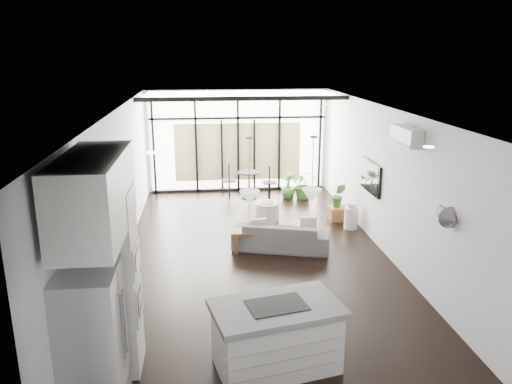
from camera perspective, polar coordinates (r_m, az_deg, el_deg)
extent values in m
cube|color=black|center=(9.52, 0.20, -7.75)|extent=(5.00, 10.00, 0.00)
cube|color=white|center=(8.78, 0.21, 9.24)|extent=(5.00, 10.00, 0.00)
cube|color=white|center=(9.13, -15.59, -0.07)|extent=(0.02, 10.00, 2.80)
cube|color=white|center=(9.64, 15.14, 0.81)|extent=(0.02, 10.00, 2.80)
cube|color=white|center=(13.91, -2.10, 5.86)|extent=(5.00, 0.02, 2.80)
cube|color=white|center=(4.49, 7.62, -16.74)|extent=(5.00, 0.02, 2.80)
cube|color=black|center=(13.79, -2.06, 5.77)|extent=(5.00, 0.20, 2.80)
cube|color=white|center=(12.75, -1.83, 11.16)|extent=(4.70, 1.90, 0.06)
cube|color=#CABE85|center=(13.92, -2.07, 4.61)|extent=(3.50, 0.02, 1.60)
cube|color=silver|center=(6.39, 2.35, -16.18)|extent=(1.72, 1.23, 0.85)
cube|color=black|center=(6.17, 2.39, -12.78)|extent=(0.79, 0.61, 0.01)
cube|color=#AAAAB0|center=(5.80, -18.27, -16.01)|extent=(0.64, 0.80, 1.65)
cube|color=silver|center=(6.27, -16.17, -9.91)|extent=(0.60, 0.62, 2.30)
cube|color=silver|center=(5.49, -18.02, -0.37)|extent=(0.62, 1.75, 0.86)
cone|color=white|center=(6.30, -0.73, -0.65)|extent=(0.26, 0.26, 0.18)
cone|color=white|center=(6.43, 6.39, -0.43)|extent=(0.26, 0.26, 0.18)
imported|color=#545356|center=(9.93, 2.92, -4.45)|extent=(1.97, 1.06, 0.74)
cube|color=brown|center=(9.88, 0.95, -5.54)|extent=(1.31, 0.36, 0.42)
cylinder|color=beige|center=(11.53, 1.27, -2.28)|extent=(0.70, 0.70, 0.45)
cube|color=brown|center=(11.80, 9.33, -2.42)|extent=(0.41, 0.41, 0.31)
imported|color=#36672B|center=(13.35, 5.52, 0.53)|extent=(0.85, 0.91, 0.60)
imported|color=#36672B|center=(13.35, 3.69, 0.11)|extent=(0.62, 0.79, 0.39)
imported|color=#36672B|center=(11.72, 9.39, -1.12)|extent=(0.47, 0.64, 0.25)
cylinder|color=beige|center=(11.23, 10.83, -2.67)|extent=(0.33, 0.33, 0.59)
cube|color=black|center=(13.32, -0.80, 0.79)|extent=(1.57, 1.00, 0.70)
cube|color=black|center=(10.56, 12.98, 1.68)|extent=(0.05, 1.10, 0.65)
cube|color=silver|center=(8.66, 16.77, 6.14)|extent=(0.22, 0.90, 0.30)
cube|color=black|center=(8.61, -15.98, -0.01)|extent=(0.04, 0.70, 0.90)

